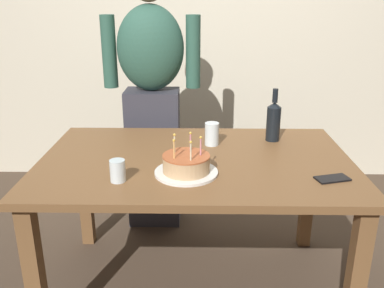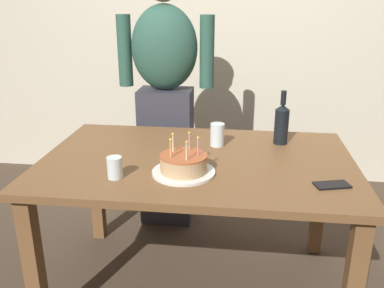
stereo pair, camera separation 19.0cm
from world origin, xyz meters
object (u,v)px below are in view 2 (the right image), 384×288
at_px(birthday_cake, 184,165).
at_px(water_glass_near, 217,135).
at_px(wine_bottle, 282,123).
at_px(cell_phone, 332,185).
at_px(person_man_bearded, 165,97).
at_px(water_glass_far, 115,168).

relative_size(birthday_cake, water_glass_near, 2.35).
relative_size(water_glass_near, wine_bottle, 0.42).
distance_m(water_glass_near, cell_phone, 0.67).
distance_m(birthday_cake, water_glass_near, 0.40).
height_order(birthday_cake, wine_bottle, wine_bottle).
relative_size(wine_bottle, cell_phone, 1.98).
bearing_deg(birthday_cake, person_man_bearded, 105.36).
bearing_deg(water_glass_near, cell_phone, -40.46).
bearing_deg(water_glass_far, wine_bottle, 36.06).
distance_m(water_glass_far, cell_phone, 0.92).
height_order(birthday_cake, water_glass_far, birthday_cake).
xyz_separation_m(water_glass_near, person_man_bearded, (-0.37, 0.51, 0.07)).
height_order(birthday_cake, person_man_bearded, person_man_bearded).
xyz_separation_m(water_glass_far, wine_bottle, (0.74, 0.54, 0.06)).
distance_m(water_glass_near, wine_bottle, 0.35).
relative_size(birthday_cake, person_man_bearded, 0.17).
bearing_deg(person_man_bearded, cell_phone, 132.96).
bearing_deg(cell_phone, water_glass_far, 166.15).
xyz_separation_m(birthday_cake, wine_bottle, (0.46, 0.46, 0.07)).
distance_m(birthday_cake, cell_phone, 0.63).
bearing_deg(water_glass_near, water_glass_far, -131.55).
relative_size(birthday_cake, cell_phone, 1.95).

